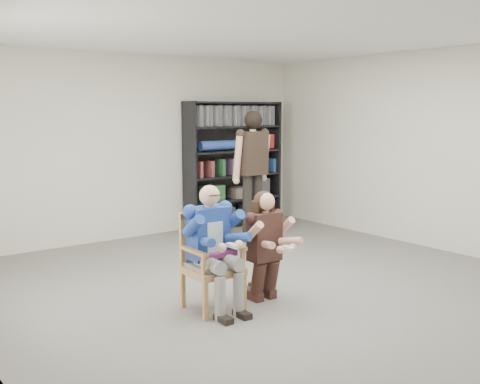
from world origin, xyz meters
TOP-DOWN VIEW (x-y plane):
  - room_shell at (0.00, 0.00)m, footprint 6.00×7.00m
  - floor at (0.00, 0.00)m, footprint 6.00×7.00m
  - armchair at (-0.93, 0.08)m, footprint 0.57×0.55m
  - seated_man at (-0.93, 0.08)m, footprint 0.56×0.76m
  - kneeling_woman at (-0.35, -0.04)m, footprint 0.50×0.78m
  - bookshelf at (1.70, 3.28)m, footprint 1.80×0.38m
  - standing_man at (1.23, 2.18)m, footprint 0.61×0.35m

SIDE VIEW (x-z plane):
  - floor at x=0.00m, z-range -0.01..0.01m
  - armchair at x=-0.93m, z-range 0.00..0.96m
  - kneeling_woman at x=-0.35m, z-range 0.00..1.14m
  - seated_man at x=-0.93m, z-range 0.00..1.25m
  - standing_man at x=1.23m, z-range 0.00..1.93m
  - bookshelf at x=1.70m, z-range 0.00..2.10m
  - room_shell at x=0.00m, z-range 0.00..2.80m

